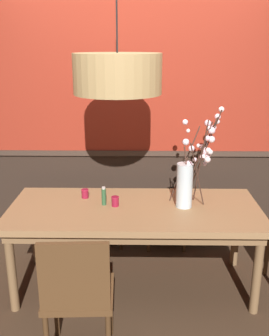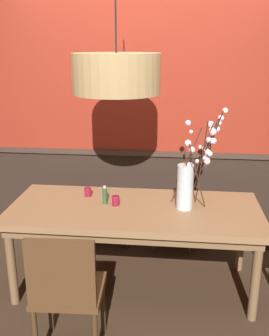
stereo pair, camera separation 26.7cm
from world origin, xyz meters
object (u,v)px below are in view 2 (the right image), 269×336
Objects in this scene: dining_table at (134,216)px; chair_far_side_left at (112,190)px; chair_far_side_right at (173,195)px; candle_holder_nearer_edge at (116,201)px; chair_near_side_left at (66,289)px; condiment_bottle at (105,195)px; pendant_lamp at (116,74)px; vase_with_blossoms at (191,176)px; candle_holder_nearer_center at (88,192)px.

chair_far_side_left is (-0.33, 0.85, -0.11)m from dining_table.
candle_holder_nearer_edge is (-0.47, -0.80, 0.25)m from chair_far_side_right.
chair_near_side_left is at bearing -90.34° from chair_far_side_left.
pendant_lamp reaches higher than condiment_bottle.
chair_far_side_right is at bearing 65.10° from pendant_lamp.
vase_with_blossoms is (0.14, -0.77, 0.48)m from chair_far_side_right.
chair_near_side_left is 1.72m from chair_far_side_left.
dining_table is 0.92m from chair_far_side_left.
vase_with_blossoms is at bearing -79.66° from chair_far_side_right.
chair_far_side_right is 11.34× the size of candle_holder_nearer_edge.
condiment_bottle is at bearing 84.47° from chair_near_side_left.
chair_far_side_right is at bearing 59.73° from candle_holder_nearer_edge.
condiment_bottle is (0.08, -0.80, 0.27)m from chair_far_side_left.
candle_holder_nearer_center is (-0.09, 1.07, 0.24)m from chair_near_side_left.
candle_holder_nearer_center is at bearing 146.99° from candle_holder_nearer_edge.
chair_far_side_right reaches higher than chair_near_side_left.
candle_holder_nearer_center is at bearing 94.79° from chair_near_side_left.
pendant_lamp is at bearing 73.81° from chair_near_side_left.
candle_holder_nearer_edge is at bearing 107.90° from pendant_lamp.
vase_with_blossoms is 0.65m from candle_holder_nearer_edge.
vase_with_blossoms is at bearing 2.66° from candle_holder_nearer_edge.
pendant_lamp is at bearing -43.75° from candle_holder_nearer_center.
chair_far_side_right is at bearing 69.49° from dining_table.
candle_holder_nearer_edge is at bearing 171.56° from dining_table.
chair_far_side_left is 0.70m from candle_holder_nearer_center.
chair_far_side_left is 1.60m from pendant_lamp.
vase_with_blossoms is 10.31× the size of candle_holder_nearer_center.
candle_holder_nearer_center is (-0.10, -0.65, 0.23)m from chair_far_side_left.
pendant_lamp is (0.21, -0.95, 1.27)m from chair_far_side_left.
vase_with_blossoms reaches higher than chair_far_side_left.
vase_with_blossoms is at bearing 49.19° from chair_near_side_left.
pendant_lamp reaches higher than chair_far_side_left.
chair_far_side_right is 1.00m from condiment_bottle.
vase_with_blossoms reaches higher than dining_table.
dining_table is at bearing 68.41° from chair_near_side_left.
chair_far_side_right is at bearing 68.93° from chair_near_side_left.
chair_far_side_left is 0.88m from candle_holder_nearer_edge.
dining_table is 26.40× the size of candle_holder_nearer_center.
pendant_lamp is (-0.57, -0.15, 0.80)m from vase_with_blossoms.
chair_far_side_right is 1.64m from pendant_lamp.
chair_far_side_right is 0.92m from vase_with_blossoms.
candle_holder_nearer_edge is (0.17, -0.83, 0.23)m from chair_far_side_left.
chair_far_side_left reaches higher than candle_holder_nearer_center.
pendant_lamp is (-0.43, -0.92, 1.28)m from chair_far_side_right.
candle_holder_nearer_edge is 0.53× the size of condiment_bottle.
chair_far_side_right is 12.03× the size of candle_holder_nearer_center.
vase_with_blossoms is 0.73m from condiment_bottle.
chair_far_side_left reaches higher than condiment_bottle.
chair_far_side_left is at bearing 102.63° from pendant_lamp.
vase_with_blossoms reaches higher than chair_near_side_left.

